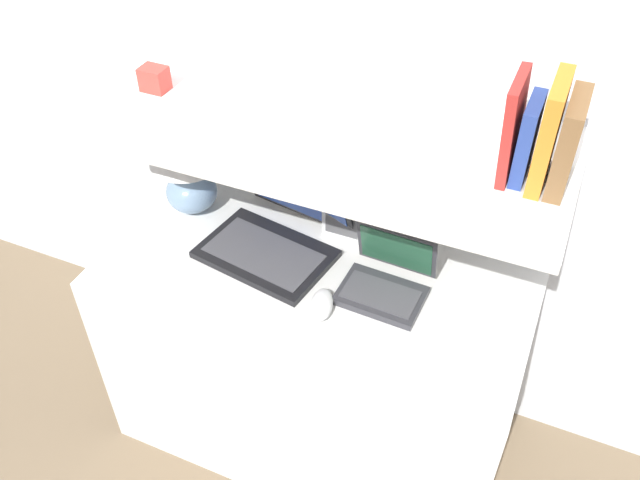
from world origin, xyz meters
The scene contains 14 objects.
wall_back centered at (0.00, 0.65, 1.20)m, with size 6.00×0.05×2.40m.
desk centered at (0.00, 0.29, 0.36)m, with size 1.20×0.58×0.73m.
back_riser centered at (0.00, 0.60, 0.57)m, with size 1.20×0.04×1.14m.
shelf centered at (0.00, 0.36, 1.15)m, with size 1.20×0.52×0.03m.
table_lamp centered at (-0.46, 0.43, 0.91)m, with size 0.22×0.22×0.30m.
laptop_large centered at (-0.15, 0.36, 0.78)m, with size 0.41×0.38×0.23m.
laptop_small centered at (0.20, 0.32, 0.77)m, with size 0.23×0.21×0.17m.
computer_mouse centered at (0.07, 0.19, 0.75)m, with size 0.09×0.13×0.04m.
router_box centered at (0.01, 0.49, 0.80)m, with size 0.13×0.06×0.15m.
book_brown centered at (0.55, 0.36, 1.27)m, with size 0.04×0.16×0.20m.
book_orange centered at (0.51, 0.36, 1.29)m, with size 0.03×0.17×0.23m.
book_blue centered at (0.47, 0.36, 1.26)m, with size 0.03×0.13×0.18m.
book_red centered at (0.44, 0.36, 1.28)m, with size 0.04×0.15×0.23m.
shelf_gadget centered at (-0.48, 0.36, 1.20)m, with size 0.07×0.05×0.06m.
Camera 1 is at (0.55, -0.93, 2.04)m, focal length 38.00 mm.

